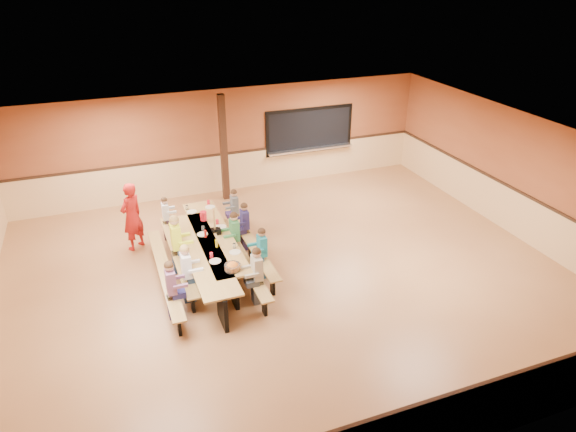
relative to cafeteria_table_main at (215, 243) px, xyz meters
name	(u,v)px	position (x,y,z in m)	size (l,w,h in m)	color
ground	(286,276)	(1.32, -1.03, -0.53)	(12.00, 12.00, 0.00)	#935E38
room_envelope	(286,248)	(1.32, -1.03, 0.16)	(12.04, 10.04, 3.02)	brown
kitchen_pass_through	(309,132)	(3.92, 3.93, 0.96)	(2.78, 0.28, 1.38)	black
structural_post	(224,149)	(1.12, 3.37, 0.97)	(0.18, 0.18, 3.00)	black
cafeteria_table_main	(215,243)	(0.00, 0.00, 0.00)	(1.91, 3.70, 0.74)	#AF8545
cafeteria_table_second	(204,260)	(-0.37, -0.60, 0.00)	(1.91, 3.70, 0.74)	#AF8545
seated_child_white_left	(187,273)	(-0.82, -1.16, 0.10)	(0.39, 0.32, 1.25)	white
seated_adult_yellow	(177,244)	(-0.82, 0.00, 0.14)	(0.43, 0.35, 1.34)	#EBFF2E
seated_child_grey_left	(166,219)	(-0.82, 1.55, 0.03)	(0.32, 0.26, 1.10)	silver
seated_child_teal_right	(262,253)	(0.83, -0.89, 0.06)	(0.35, 0.29, 1.17)	teal
seated_child_navy_right	(245,227)	(0.83, 0.41, 0.06)	(0.35, 0.29, 1.18)	navy
seated_child_char_right	(235,211)	(0.83, 1.30, 0.05)	(0.34, 0.28, 1.14)	#54595E
seated_child_purple_sec	(172,290)	(-1.20, -1.60, 0.08)	(0.37, 0.31, 1.22)	#81507A
seated_child_green_sec	(235,238)	(0.45, -0.06, 0.09)	(0.38, 0.31, 1.22)	#398047
seated_child_tan_sec	(257,276)	(0.45, -1.72, 0.09)	(0.38, 0.31, 1.23)	#ADA38D
standing_woman	(132,216)	(-1.61, 1.37, 0.30)	(0.61, 0.40, 1.66)	#AC1613
punch_pitcher	(203,216)	(-0.06, 0.78, 0.32)	(0.16, 0.16, 0.22)	red
chip_bowl	(232,267)	(0.02, -1.52, 0.29)	(0.32, 0.32, 0.15)	orange
napkin_dispenser	(218,231)	(0.11, 0.01, 0.28)	(0.10, 0.14, 0.13)	black
condiment_mustard	(217,244)	(-0.07, -0.55, 0.30)	(0.06, 0.06, 0.17)	yellow
condiment_ketchup	(205,234)	(-0.20, -0.04, 0.30)	(0.06, 0.06, 0.17)	#B2140F
table_paddle	(215,226)	(0.06, 0.16, 0.35)	(0.16, 0.16, 0.56)	black
place_settings	(214,233)	(0.00, 0.00, 0.27)	(0.65, 3.30, 0.11)	beige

